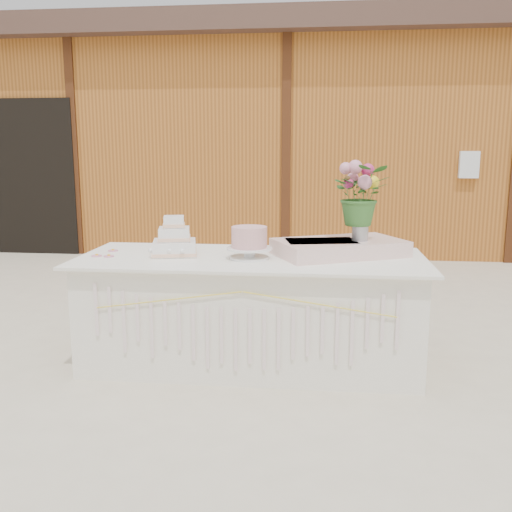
{
  "coord_description": "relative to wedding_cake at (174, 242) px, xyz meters",
  "views": [
    {
      "loc": [
        0.46,
        -3.85,
        1.51
      ],
      "look_at": [
        0.0,
        0.3,
        0.72
      ],
      "focal_mm": 40.0,
      "sensor_mm": 36.0,
      "label": 1
    }
  ],
  "objects": [
    {
      "name": "ground",
      "position": [
        0.55,
        -0.02,
        -0.86
      ],
      "size": [
        80.0,
        80.0,
        0.0
      ],
      "primitive_type": "plane",
      "color": "beige",
      "rests_on": "ground"
    },
    {
      "name": "barn",
      "position": [
        0.54,
        5.97,
        0.81
      ],
      "size": [
        12.6,
        4.6,
        3.3
      ],
      "color": "#AA6323",
      "rests_on": "ground"
    },
    {
      "name": "cake_table",
      "position": [
        0.55,
        -0.03,
        -0.48
      ],
      "size": [
        2.4,
        1.0,
        0.77
      ],
      "color": "white",
      "rests_on": "ground"
    },
    {
      "name": "wedding_cake",
      "position": [
        0.0,
        0.0,
        0.0
      ],
      "size": [
        0.37,
        0.37,
        0.28
      ],
      "rotation": [
        0.0,
        0.0,
        0.22
      ],
      "color": "white",
      "rests_on": "cake_table"
    },
    {
      "name": "pink_cake_stand",
      "position": [
        0.54,
        -0.09,
        0.03
      ],
      "size": [
        0.31,
        0.31,
        0.22
      ],
      "color": "white",
      "rests_on": "cake_table"
    },
    {
      "name": "satin_runner",
      "position": [
        1.16,
        0.11,
        -0.04
      ],
      "size": [
        1.0,
        0.83,
        0.11
      ],
      "primitive_type": "cube",
      "rotation": [
        0.0,
        0.0,
        0.45
      ],
      "color": "#FFD7CD",
      "rests_on": "cake_table"
    },
    {
      "name": "flower_vase",
      "position": [
        1.29,
        0.1,
        0.09
      ],
      "size": [
        0.11,
        0.11,
        0.15
      ],
      "primitive_type": "cylinder",
      "color": "#B5B5BA",
      "rests_on": "satin_runner"
    },
    {
      "name": "bouquet",
      "position": [
        1.29,
        0.1,
        0.38
      ],
      "size": [
        0.38,
        0.33,
        0.42
      ],
      "primitive_type": "imported",
      "rotation": [
        0.0,
        0.0,
        0.01
      ],
      "color": "#326327",
      "rests_on": "flower_vase"
    },
    {
      "name": "loose_flowers",
      "position": [
        -0.46,
        -0.01,
        -0.08
      ],
      "size": [
        0.17,
        0.36,
        0.02
      ],
      "primitive_type": null,
      "rotation": [
        0.0,
        0.0,
        0.07
      ],
      "color": "pink",
      "rests_on": "cake_table"
    }
  ]
}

